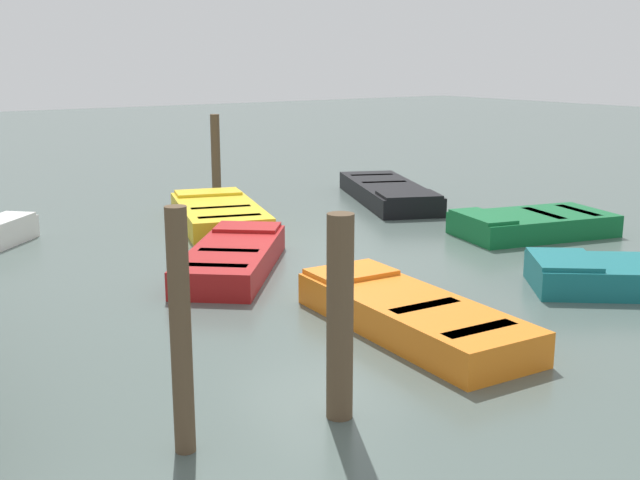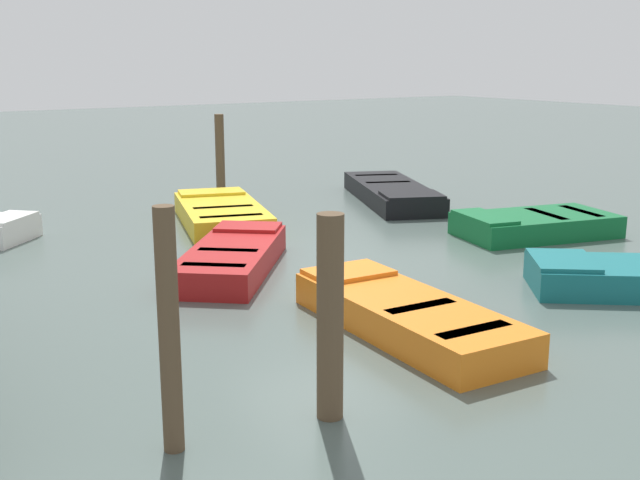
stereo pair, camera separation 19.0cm
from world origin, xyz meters
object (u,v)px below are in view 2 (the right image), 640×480
(rowboat_yellow, at_px, (221,213))
(rowboat_green, at_px, (535,224))
(mooring_piling_near_left, at_px, (330,318))
(rowboat_black, at_px, (392,192))
(rowboat_red, at_px, (232,257))
(mooring_piling_center, at_px, (220,155))
(mooring_piling_far_right, at_px, (169,332))
(rowboat_orange, at_px, (406,314))

(rowboat_yellow, distance_m, rowboat_green, 5.97)
(rowboat_green, bearing_deg, mooring_piling_near_left, 42.58)
(rowboat_black, bearing_deg, mooring_piling_near_left, -17.91)
(rowboat_red, xyz_separation_m, mooring_piling_center, (6.18, -2.87, 0.74))
(mooring_piling_near_left, relative_size, mooring_piling_center, 0.99)
(rowboat_black, xyz_separation_m, rowboat_green, (-4.16, -0.03, 0.00))
(rowboat_black, bearing_deg, mooring_piling_far_right, -23.79)
(rowboat_black, relative_size, rowboat_green, 1.41)
(rowboat_orange, bearing_deg, mooring_piling_center, -10.49)
(rowboat_yellow, distance_m, rowboat_black, 4.32)
(mooring_piling_center, bearing_deg, rowboat_orange, 166.25)
(mooring_piling_near_left, bearing_deg, mooring_piling_far_right, 81.72)
(rowboat_orange, height_order, mooring_piling_near_left, mooring_piling_near_left)
(rowboat_red, distance_m, mooring_piling_far_right, 5.67)
(mooring_piling_far_right, bearing_deg, mooring_piling_center, -28.14)
(mooring_piling_center, xyz_separation_m, mooring_piling_far_right, (-10.94, 5.85, 0.08))
(rowboat_yellow, height_order, mooring_piling_center, mooring_piling_center)
(mooring_piling_near_left, relative_size, mooring_piling_far_right, 0.91)
(rowboat_black, distance_m, rowboat_green, 4.16)
(rowboat_yellow, height_order, mooring_piling_far_right, mooring_piling_far_right)
(mooring_piling_center, bearing_deg, rowboat_black, -135.75)
(rowboat_yellow, relative_size, mooring_piling_center, 1.88)
(mooring_piling_near_left, bearing_deg, mooring_piling_center, -21.63)
(rowboat_yellow, height_order, mooring_piling_near_left, mooring_piling_near_left)
(rowboat_orange, distance_m, mooring_piling_near_left, 2.57)
(rowboat_green, bearing_deg, mooring_piling_far_right, 37.29)
(rowboat_orange, distance_m, rowboat_red, 3.61)
(rowboat_orange, distance_m, rowboat_yellow, 6.83)
(rowboat_black, height_order, rowboat_red, same)
(rowboat_yellow, xyz_separation_m, mooring_piling_far_right, (-7.95, 4.38, 0.82))
(rowboat_orange, xyz_separation_m, rowboat_red, (3.57, 0.48, 0.00))
(mooring_piling_far_right, bearing_deg, mooring_piling_near_left, -98.28)
(rowboat_yellow, relative_size, rowboat_black, 0.83)
(rowboat_yellow, bearing_deg, mooring_piling_center, -9.04)
(rowboat_green, relative_size, rowboat_red, 0.98)
(mooring_piling_far_right, bearing_deg, rowboat_green, -66.14)
(rowboat_red, relative_size, mooring_piling_near_left, 1.67)
(rowboat_orange, xyz_separation_m, rowboat_yellow, (6.77, -0.91, 0.00))
(mooring_piling_center, distance_m, mooring_piling_far_right, 12.40)
(rowboat_black, xyz_separation_m, mooring_piling_center, (2.92, 2.84, 0.74))
(rowboat_orange, xyz_separation_m, mooring_piling_center, (9.76, -2.39, 0.74))
(rowboat_yellow, bearing_deg, mooring_piling_near_left, 177.36)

